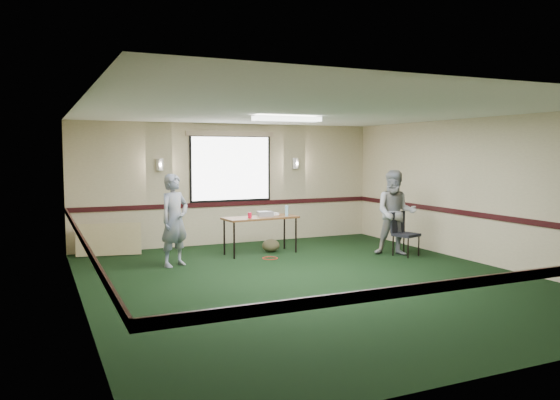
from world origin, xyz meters
name	(u,v)px	position (x,y,z in m)	size (l,w,h in m)	color
ground	(313,281)	(0.00, 0.00, 0.00)	(8.00, 8.00, 0.00)	black
room_shell	(262,177)	(0.00, 2.12, 1.58)	(8.00, 8.02, 8.00)	tan
folding_table	(260,219)	(0.12, 2.53, 0.70)	(1.56, 0.73, 0.76)	#532E17
projector	(265,214)	(0.24, 2.57, 0.81)	(0.31, 0.26, 0.10)	gray
game_console	(273,214)	(0.48, 2.70, 0.78)	(0.19, 0.16, 0.05)	white
red_cup	(250,215)	(-0.16, 2.40, 0.81)	(0.08, 0.08, 0.11)	red
water_bottle	(287,211)	(0.65, 2.41, 0.87)	(0.07, 0.07, 0.22)	#7DB5CE
duffel_bag	(271,246)	(0.39, 2.62, 0.13)	(0.38, 0.28, 0.27)	#484629
cable_coil	(270,258)	(0.09, 1.97, 0.01)	(0.30, 0.30, 0.02)	red
folded_table	(109,240)	(-2.72, 3.60, 0.32)	(1.25, 0.05, 0.65)	tan
conference_chair	(402,230)	(2.64, 1.20, 0.51)	(0.54, 0.55, 0.87)	black
person_left	(174,220)	(-1.76, 2.04, 0.84)	(0.61, 0.40, 1.67)	#425991
person_right	(395,213)	(2.53, 1.28, 0.85)	(0.83, 0.65, 1.70)	#798EBC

